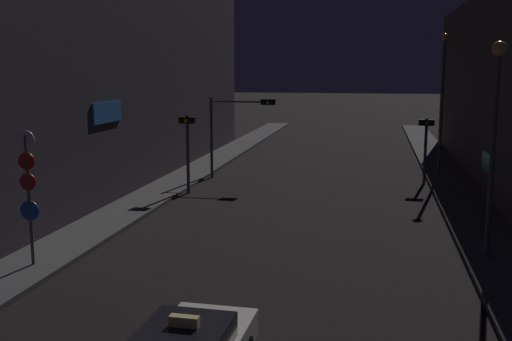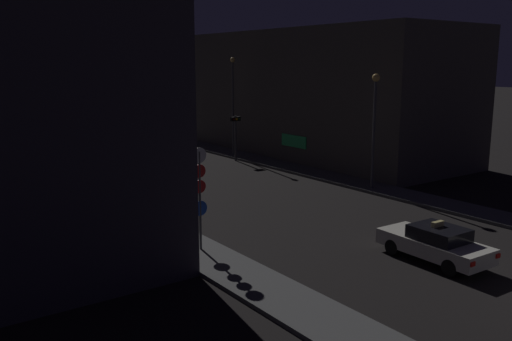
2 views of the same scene
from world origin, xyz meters
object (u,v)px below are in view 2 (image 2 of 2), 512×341
at_px(traffic_light_overhead, 110,128).
at_px(traffic_light_right_kerb, 236,128).
at_px(traffic_light_left_kerb, 114,146).
at_px(sign_pole_left, 200,191).
at_px(street_lamp_near_block, 374,114).
at_px(taxi, 435,243).
at_px(street_lamp_far_block, 233,97).

bearing_deg(traffic_light_overhead, traffic_light_right_kerb, 1.60).
distance_m(traffic_light_left_kerb, sign_pole_left, 12.17).
xyz_separation_m(traffic_light_right_kerb, street_lamp_near_block, (0.94, -13.36, 2.07)).
bearing_deg(traffic_light_left_kerb, taxi, -72.79).
relative_size(traffic_light_left_kerb, street_lamp_far_block, 0.50).
xyz_separation_m(sign_pole_left, street_lamp_far_block, (13.89, 18.62, 2.30)).
xyz_separation_m(traffic_light_left_kerb, sign_pole_left, (-1.24, -12.10, -0.19)).
distance_m(sign_pole_left, street_lamp_near_block, 14.50).
bearing_deg(sign_pole_left, taxi, -41.76).
height_order(street_lamp_near_block, street_lamp_far_block, street_lamp_far_block).
bearing_deg(traffic_light_overhead, sign_pole_left, -99.30).
relative_size(taxi, traffic_light_right_kerb, 1.26).
bearing_deg(sign_pole_left, street_lamp_near_block, 14.17).
height_order(taxi, sign_pole_left, sign_pole_left).
height_order(taxi, traffic_light_left_kerb, traffic_light_left_kerb).
relative_size(traffic_light_overhead, street_lamp_far_block, 0.58).
xyz_separation_m(traffic_light_overhead, traffic_light_left_kerb, (-1.48, -4.48, -0.57)).
distance_m(taxi, traffic_light_overhead, 23.27).
distance_m(traffic_light_right_kerb, street_lamp_far_block, 3.04).
xyz_separation_m(taxi, traffic_light_overhead, (-4.17, 22.74, 2.62)).
bearing_deg(street_lamp_near_block, street_lamp_far_block, 90.13).
height_order(taxi, street_lamp_far_block, street_lamp_far_block).
bearing_deg(taxi, traffic_light_overhead, 100.40).
relative_size(taxi, traffic_light_left_kerb, 1.15).
relative_size(traffic_light_right_kerb, sign_pole_left, 0.85).
xyz_separation_m(taxi, traffic_light_right_kerb, (6.09, 23.03, 1.83)).
height_order(traffic_light_overhead, sign_pole_left, traffic_light_overhead).
bearing_deg(taxi, traffic_light_right_kerb, 75.19).
distance_m(traffic_light_right_kerb, street_lamp_near_block, 13.55).
height_order(traffic_light_left_kerb, traffic_light_right_kerb, traffic_light_left_kerb).
height_order(taxi, traffic_light_overhead, traffic_light_overhead).
xyz_separation_m(traffic_light_overhead, street_lamp_near_block, (11.20, -13.07, 1.28)).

